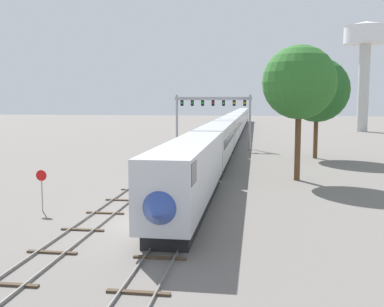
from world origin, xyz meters
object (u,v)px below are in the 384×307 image
at_px(passenger_train, 234,124).
at_px(stop_sign, 42,184).
at_px(trackside_tree_left, 317,90).
at_px(trackside_tree_mid, 299,83).
at_px(water_tower, 365,44).
at_px(signal_gantry, 213,109).

distance_m(passenger_train, stop_sign, 66.36).
bearing_deg(passenger_train, trackside_tree_left, -69.88).
height_order(stop_sign, trackside_tree_left, trackside_tree_left).
relative_size(passenger_train, trackside_tree_mid, 11.58).
bearing_deg(trackside_tree_mid, passenger_train, 99.47).
bearing_deg(trackside_tree_left, passenger_train, 110.12).
bearing_deg(water_tower, trackside_tree_left, -108.18).
bearing_deg(trackside_tree_mid, stop_sign, -140.94).
height_order(passenger_train, stop_sign, passenger_train).
distance_m(passenger_train, water_tower, 41.20).
bearing_deg(stop_sign, trackside_tree_left, 55.27).
height_order(water_tower, trackside_tree_left, water_tower).
xyz_separation_m(signal_gantry, trackside_tree_left, (14.51, -9.81, 2.65)).
relative_size(water_tower, trackside_tree_mid, 2.07).
height_order(passenger_train, signal_gantry, signal_gantry).
bearing_deg(passenger_train, stop_sign, -98.67).
distance_m(signal_gantry, water_tower, 57.24).
bearing_deg(passenger_train, signal_gantry, -95.43).
bearing_deg(signal_gantry, passenger_train, 84.57).
bearing_deg(trackside_tree_left, signal_gantry, 145.94).
bearing_deg(water_tower, signal_gantry, -125.93).
distance_m(water_tower, trackside_tree_mid, 75.89).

